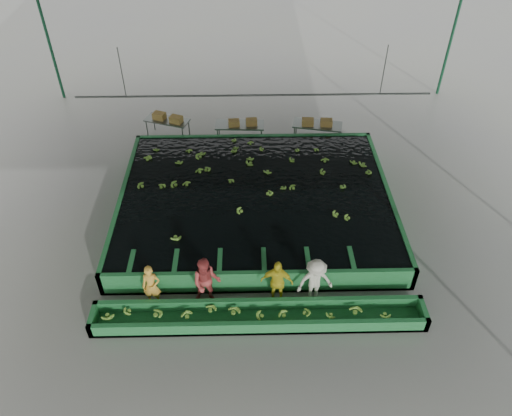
{
  "coord_description": "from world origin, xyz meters",
  "views": [
    {
      "loc": [
        -0.29,
        -12.8,
        12.4
      ],
      "look_at": [
        0.0,
        0.5,
        1.0
      ],
      "focal_mm": 35.0,
      "sensor_mm": 36.0,
      "label": 1
    }
  ],
  "objects_px": {
    "sorting_trough": "(259,316)",
    "worker_a": "(151,286)",
    "box_stack_mid": "(243,125)",
    "worker_c": "(277,282)",
    "packing_table_right": "(317,134)",
    "worker_d": "(315,281)",
    "packing_table_mid": "(240,134)",
    "worker_b": "(206,282)",
    "box_stack_right": "(317,125)",
    "flotation_tank": "(255,202)",
    "box_stack_left": "(168,121)",
    "packing_table_left": "(168,128)"
  },
  "relations": [
    {
      "from": "worker_a",
      "to": "packing_table_left",
      "type": "distance_m",
      "value": 9.62
    },
    {
      "from": "sorting_trough",
      "to": "box_stack_mid",
      "type": "xyz_separation_m",
      "value": [
        -0.46,
        9.73,
        0.72
      ]
    },
    {
      "from": "worker_a",
      "to": "packing_table_left",
      "type": "relative_size",
      "value": 0.79
    },
    {
      "from": "flotation_tank",
      "to": "worker_b",
      "type": "height_order",
      "value": "worker_b"
    },
    {
      "from": "packing_table_right",
      "to": "box_stack_left",
      "type": "height_order",
      "value": "box_stack_left"
    },
    {
      "from": "packing_table_left",
      "to": "packing_table_right",
      "type": "distance_m",
      "value": 6.72
    },
    {
      "from": "worker_a",
      "to": "packing_table_mid",
      "type": "height_order",
      "value": "worker_a"
    },
    {
      "from": "flotation_tank",
      "to": "worker_c",
      "type": "distance_m",
      "value": 4.35
    },
    {
      "from": "worker_d",
      "to": "packing_table_right",
      "type": "xyz_separation_m",
      "value": [
        1.1,
        8.94,
        -0.37
      ]
    },
    {
      "from": "worker_a",
      "to": "packing_table_left",
      "type": "bearing_deg",
      "value": 94.36
    },
    {
      "from": "worker_c",
      "to": "worker_d",
      "type": "height_order",
      "value": "worker_d"
    },
    {
      "from": "sorting_trough",
      "to": "packing_table_left",
      "type": "distance_m",
      "value": 11.09
    },
    {
      "from": "worker_c",
      "to": "packing_table_left",
      "type": "xyz_separation_m",
      "value": [
        -4.42,
        9.6,
        -0.4
      ]
    },
    {
      "from": "worker_b",
      "to": "worker_d",
      "type": "distance_m",
      "value": 3.3
    },
    {
      "from": "worker_b",
      "to": "box_stack_right",
      "type": "height_order",
      "value": "worker_b"
    },
    {
      "from": "packing_table_mid",
      "to": "box_stack_left",
      "type": "distance_m",
      "value": 3.27
    },
    {
      "from": "worker_c",
      "to": "worker_d",
      "type": "relative_size",
      "value": 1.0
    },
    {
      "from": "sorting_trough",
      "to": "worker_c",
      "type": "relative_size",
      "value": 5.89
    },
    {
      "from": "packing_table_mid",
      "to": "packing_table_right",
      "type": "bearing_deg",
      "value": -1.17
    },
    {
      "from": "sorting_trough",
      "to": "box_stack_mid",
      "type": "distance_m",
      "value": 9.77
    },
    {
      "from": "worker_b",
      "to": "box_stack_right",
      "type": "distance_m",
      "value": 9.87
    },
    {
      "from": "worker_c",
      "to": "box_stack_mid",
      "type": "distance_m",
      "value": 8.99
    },
    {
      "from": "sorting_trough",
      "to": "worker_a",
      "type": "height_order",
      "value": "worker_a"
    },
    {
      "from": "worker_a",
      "to": "worker_d",
      "type": "bearing_deg",
      "value": 0.71
    },
    {
      "from": "sorting_trough",
      "to": "box_stack_right",
      "type": "bearing_deg",
      "value": 73.91
    },
    {
      "from": "worker_c",
      "to": "sorting_trough",
      "type": "bearing_deg",
      "value": -117.06
    },
    {
      "from": "packing_table_mid",
      "to": "box_stack_mid",
      "type": "relative_size",
      "value": 1.71
    },
    {
      "from": "worker_a",
      "to": "worker_d",
      "type": "height_order",
      "value": "worker_d"
    },
    {
      "from": "packing_table_left",
      "to": "packing_table_mid",
      "type": "distance_m",
      "value": 3.32
    },
    {
      "from": "box_stack_right",
      "to": "worker_d",
      "type": "bearing_deg",
      "value": -96.81
    },
    {
      "from": "worker_c",
      "to": "packing_table_mid",
      "type": "distance_m",
      "value": 9.09
    },
    {
      "from": "sorting_trough",
      "to": "box_stack_left",
      "type": "xyz_separation_m",
      "value": [
        -3.8,
        10.32,
        0.64
      ]
    },
    {
      "from": "packing_table_mid",
      "to": "flotation_tank",
      "type": "bearing_deg",
      "value": -82.8
    },
    {
      "from": "flotation_tank",
      "to": "sorting_trough",
      "type": "xyz_separation_m",
      "value": [
        0.0,
        -5.1,
        -0.2
      ]
    },
    {
      "from": "flotation_tank",
      "to": "box_stack_left",
      "type": "relative_size",
      "value": 7.23
    },
    {
      "from": "worker_a",
      "to": "worker_c",
      "type": "bearing_deg",
      "value": 0.71
    },
    {
      "from": "worker_c",
      "to": "packing_table_right",
      "type": "xyz_separation_m",
      "value": [
        2.26,
        8.94,
        -0.36
      ]
    },
    {
      "from": "worker_b",
      "to": "box_stack_left",
      "type": "height_order",
      "value": "worker_b"
    },
    {
      "from": "worker_c",
      "to": "box_stack_mid",
      "type": "xyz_separation_m",
      "value": [
        -1.02,
        8.93,
        0.12
      ]
    },
    {
      "from": "packing_table_mid",
      "to": "packing_table_right",
      "type": "relative_size",
      "value": 1.0
    },
    {
      "from": "box_stack_mid",
      "to": "box_stack_right",
      "type": "bearing_deg",
      "value": -1.3
    },
    {
      "from": "packing_table_right",
      "to": "box_stack_right",
      "type": "distance_m",
      "value": 0.5
    },
    {
      "from": "box_stack_mid",
      "to": "worker_c",
      "type": "bearing_deg",
      "value": -83.5
    },
    {
      "from": "worker_a",
      "to": "box_stack_mid",
      "type": "bearing_deg",
      "value": 73.37
    },
    {
      "from": "packing_table_left",
      "to": "box_stack_left",
      "type": "xyz_separation_m",
      "value": [
        0.06,
        -0.08,
        0.45
      ]
    },
    {
      "from": "worker_d",
      "to": "flotation_tank",
      "type": "bearing_deg",
      "value": 104.09
    },
    {
      "from": "worker_c",
      "to": "packing_table_mid",
      "type": "bearing_deg",
      "value": 105.26
    },
    {
      "from": "worker_a",
      "to": "worker_d",
      "type": "distance_m",
      "value": 4.97
    },
    {
      "from": "worker_a",
      "to": "box_stack_left",
      "type": "relative_size",
      "value": 1.12
    },
    {
      "from": "box_stack_left",
      "to": "worker_d",
      "type": "bearing_deg",
      "value": -59.86
    }
  ]
}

